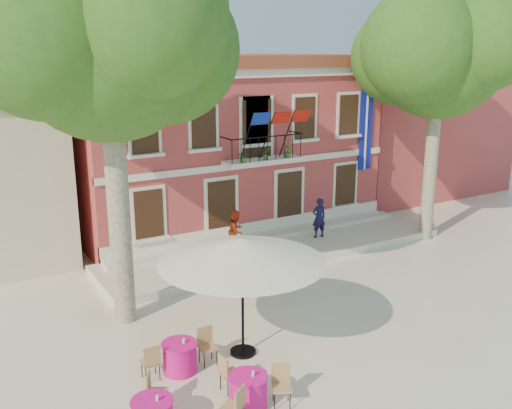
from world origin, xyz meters
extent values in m
plane|color=beige|center=(0.00, 0.00, 0.00)|extent=(90.00, 90.00, 0.00)
cube|color=#AE3E3F|center=(2.00, 10.00, 3.50)|extent=(13.00, 8.00, 7.00)
cube|color=brown|center=(2.00, 10.00, 7.25)|extent=(13.50, 8.50, 0.50)
cube|color=silver|center=(2.00, 6.05, 6.85)|extent=(13.30, 0.35, 0.35)
cube|color=silver|center=(2.00, 5.55, 3.50)|extent=(3.20, 0.90, 0.15)
cube|color=black|center=(2.00, 5.15, 4.50)|extent=(3.20, 0.04, 0.04)
cube|color=#0D1797|center=(7.60, 5.94, 4.30)|extent=(0.70, 0.05, 3.60)
cube|color=#0D2698|center=(1.10, 4.80, 5.25)|extent=(0.76, 0.27, 0.47)
cube|color=#B3150B|center=(2.00, 4.80, 5.25)|extent=(0.76, 0.29, 0.47)
cube|color=#B3150B|center=(2.90, 4.80, 5.25)|extent=(0.76, 0.27, 0.47)
imported|color=#26591E|center=(1.00, 5.25, 3.82)|extent=(0.43, 0.37, 0.48)
imported|color=#26591E|center=(2.00, 5.25, 3.82)|extent=(0.26, 0.21, 0.48)
imported|color=#26591E|center=(3.00, 5.25, 3.82)|extent=(0.27, 0.27, 0.48)
cube|color=#AE3E3F|center=(14.00, 11.00, 3.00)|extent=(9.00, 9.00, 6.00)
cube|color=brown|center=(14.00, 11.00, 6.20)|extent=(9.40, 9.40, 0.40)
cube|color=silver|center=(2.00, 4.40, 0.15)|extent=(14.00, 3.40, 0.30)
cylinder|color=#A59E84|center=(-4.92, 1.89, 3.43)|extent=(0.62, 0.62, 6.86)
sphere|color=#2D531A|center=(-4.92, 1.89, 8.04)|extent=(5.49, 5.49, 5.49)
cylinder|color=#A59E84|center=(8.40, 2.79, 3.26)|extent=(0.53, 0.53, 6.53)
sphere|color=#2D531A|center=(8.40, 2.79, 7.65)|extent=(5.22, 5.22, 5.22)
cylinder|color=black|center=(-2.87, -1.56, 0.04)|extent=(0.68, 0.68, 0.08)
cylinder|color=black|center=(-2.87, -1.56, 1.41)|extent=(0.07, 0.07, 2.81)
cone|color=silver|center=(-2.87, -1.56, 2.87)|extent=(4.28, 4.28, 0.62)
imported|color=#121037|center=(4.06, 4.48, 1.12)|extent=(0.64, 0.47, 1.64)
imported|color=red|center=(0.36, 4.72, 1.10)|extent=(0.99, 0.95, 1.61)
cylinder|color=#C2126B|center=(-4.64, -1.53, 0.38)|extent=(0.84, 0.84, 0.75)
cylinder|color=#C2126B|center=(-4.64, -1.53, 0.76)|extent=(0.90, 0.90, 0.02)
cube|color=tan|center=(-5.39, -1.49, 0.47)|extent=(0.44, 0.44, 0.95)
cube|color=tan|center=(-3.89, -1.57, 0.47)|extent=(0.44, 0.44, 0.95)
cylinder|color=#C2126B|center=(-3.91, -3.65, 0.38)|extent=(0.84, 0.84, 0.75)
cylinder|color=#C2126B|center=(-3.91, -3.65, 0.76)|extent=(0.90, 0.90, 0.02)
cube|color=tan|center=(-4.54, -4.07, 0.47)|extent=(0.58, 0.58, 0.95)
cube|color=tan|center=(-3.24, -3.99, 0.47)|extent=(0.56, 0.56, 0.95)
cube|color=tan|center=(-3.96, -2.90, 0.47)|extent=(0.44, 0.44, 0.95)
cylinder|color=#C2126B|center=(-6.06, -3.44, 0.76)|extent=(0.90, 0.90, 0.02)
cube|color=tan|center=(-5.70, -2.78, 0.47)|extent=(0.57, 0.57, 0.95)
camera|label=1|loc=(-9.41, -13.31, 7.72)|focal=40.00mm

